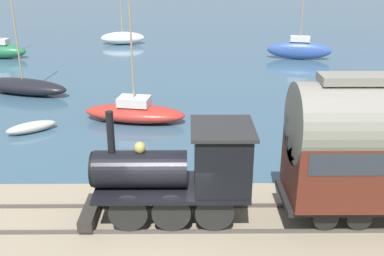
# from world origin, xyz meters

# --- Properties ---
(ground_plane) EXTENTS (200.00, 200.00, 0.00)m
(ground_plane) POSITION_xyz_m (0.00, 0.00, 0.00)
(ground_plane) COLOR #476033
(harbor_water) EXTENTS (80.00, 80.00, 0.01)m
(harbor_water) POSITION_xyz_m (42.91, 0.00, 0.00)
(harbor_water) COLOR #38566B
(harbor_water) RESTS_ON ground
(rail_embankment) EXTENTS (4.81, 56.00, 0.48)m
(rail_embankment) POSITION_xyz_m (0.20, 0.00, 0.18)
(rail_embankment) COLOR gray
(rail_embankment) RESTS_ON ground
(steam_locomotive) EXTENTS (2.09, 5.26, 3.53)m
(steam_locomotive) POSITION_xyz_m (0.20, -0.43, 2.20)
(steam_locomotive) COLOR black
(steam_locomotive) RESTS_ON rail_embankment
(sailboat_black) EXTENTS (3.44, 6.33, 8.28)m
(sailboat_black) POSITION_xyz_m (15.10, 9.80, 0.52)
(sailboat_black) COLOR black
(sailboat_black) RESTS_ON harbor_water
(sailboat_green) EXTENTS (1.90, 4.23, 8.18)m
(sailboat_green) POSITION_xyz_m (25.45, 15.10, 0.68)
(sailboat_green) COLOR #236B42
(sailboat_green) RESTS_ON harbor_water
(sailboat_red) EXTENTS (2.69, 5.57, 6.05)m
(sailboat_red) POSITION_xyz_m (10.11, 2.27, 0.52)
(sailboat_red) COLOR #B72D23
(sailboat_red) RESTS_ON harbor_water
(sailboat_white) EXTENTS (2.00, 4.27, 6.89)m
(sailboat_white) POSITION_xyz_m (31.64, 5.85, 0.61)
(sailboat_white) COLOR white
(sailboat_white) RESTS_ON harbor_water
(sailboat_blue) EXTENTS (2.07, 5.34, 9.51)m
(sailboat_blue) POSITION_xyz_m (24.92, -9.71, 0.83)
(sailboat_blue) COLOR #335199
(sailboat_blue) RESTS_ON harbor_water
(rowboat_mid_harbor) EXTENTS (1.48, 2.60, 0.53)m
(rowboat_mid_harbor) POSITION_xyz_m (7.84, -2.13, 0.27)
(rowboat_mid_harbor) COLOR beige
(rowboat_mid_harbor) RESTS_ON harbor_water
(rowboat_far_out) EXTENTS (1.98, 2.44, 0.52)m
(rowboat_far_out) POSITION_xyz_m (8.62, 7.20, 0.27)
(rowboat_far_out) COLOR #B7B2A3
(rowboat_far_out) RESTS_ON harbor_water
(rowboat_off_pier) EXTENTS (2.62, 2.81, 0.48)m
(rowboat_off_pier) POSITION_xyz_m (12.06, -10.59, 0.25)
(rowboat_off_pier) COLOR silver
(rowboat_off_pier) RESTS_ON harbor_water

